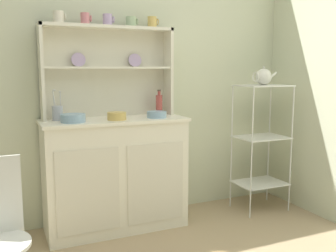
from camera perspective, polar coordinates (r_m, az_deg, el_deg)
The scene contains 15 objects.
wall_back at distance 3.25m, azimuth -7.81°, elevation 7.96°, with size 3.84×0.05×2.50m, color beige.
hutch_cabinet at distance 3.09m, azimuth -7.88°, elevation -6.94°, with size 1.13×0.45×0.89m.
hutch_shelf_unit at distance 3.14m, azimuth -9.04°, elevation 9.04°, with size 1.05×0.18×0.72m.
bakers_rack at distance 3.53m, azimuth 13.79°, elevation -1.26°, with size 0.45×0.33×1.14m.
cup_cream_0 at distance 3.04m, azimuth -16.04°, elevation 15.37°, with size 0.09×0.08×0.09m.
cup_rose_1 at distance 3.08m, azimuth -12.26°, elevation 15.40°, with size 0.08×0.07×0.09m.
cup_lilac_2 at distance 3.12m, azimuth -8.99°, elevation 15.41°, with size 0.09×0.07×0.09m.
cup_sage_3 at distance 3.17m, azimuth -5.53°, elevation 15.25°, with size 0.10×0.08×0.08m.
cup_gold_4 at distance 3.24m, azimuth -2.36°, elevation 15.24°, with size 0.09×0.07×0.09m.
bowl_mixing_large at distance 2.86m, azimuth -14.01°, elevation 1.15°, with size 0.18×0.18×0.06m, color #8EB2D1.
bowl_floral_medium at distance 2.93m, azimuth -7.67°, elevation 1.48°, with size 0.14×0.14×0.06m, color #DBB760.
bowl_cream_small at distance 3.04m, azimuth -1.70°, elevation 1.73°, with size 0.16×0.16×0.05m, color #8EB2D1.
jam_bottle at distance 3.21m, azimuth -1.33°, elevation 3.25°, with size 0.05×0.05×0.21m.
utensil_jar at distance 2.99m, azimuth -16.20°, elevation 1.94°, with size 0.08×0.08×0.24m.
porcelain_teapot at distance 3.48m, azimuth 14.07°, elevation 7.15°, with size 0.23×0.14×0.16m.
Camera 1 is at (-0.91, -1.50, 1.28)m, focal length 40.78 mm.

